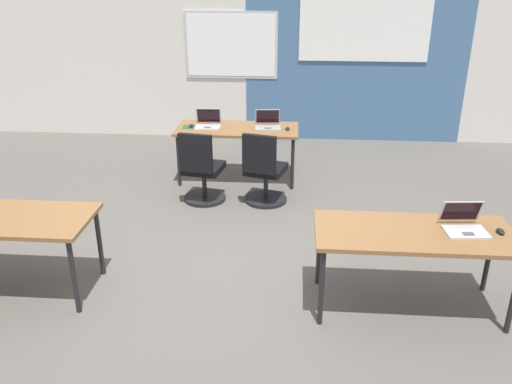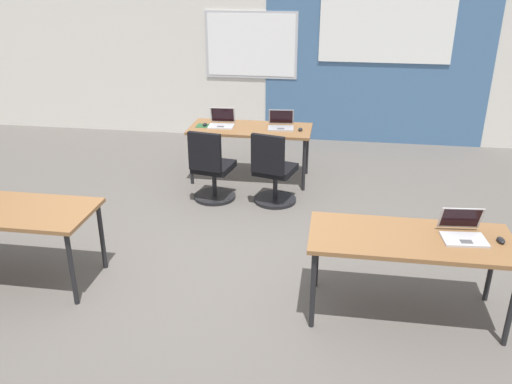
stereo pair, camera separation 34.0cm
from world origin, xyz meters
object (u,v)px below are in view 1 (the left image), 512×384
(laptop_near_right_end, at_px, (464,225))
(laptop_far_left, at_px, (208,123))
(mouse_far_left, at_px, (191,126))
(desk_far_center, at_px, (237,132))
(mouse_far_right, at_px, (288,129))
(desk_near_right, at_px, (414,238))
(chair_far_left, at_px, (202,173))
(mouse_near_right_end, at_px, (501,231))
(chair_far_right, at_px, (264,174))
(laptop_far_right, at_px, (268,124))

(laptop_near_right_end, distance_m, laptop_far_left, 3.76)
(laptop_near_right_end, bearing_deg, mouse_far_left, 130.31)
(desk_far_center, xyz_separation_m, mouse_far_right, (0.66, -0.04, 0.08))
(desk_near_right, relative_size, mouse_far_left, 15.86)
(desk_far_center, bearing_deg, chair_far_left, -113.79)
(desk_far_center, bearing_deg, mouse_near_right_end, -48.92)
(mouse_far_right, bearing_deg, desk_far_center, 176.77)
(desk_near_right, xyz_separation_m, chair_far_right, (-1.35, 2.03, -0.28))
(desk_near_right, distance_m, chair_far_left, 2.92)
(desk_near_right, relative_size, chair_far_right, 1.74)
(laptop_far_right, distance_m, mouse_far_left, 1.01)
(desk_near_right, distance_m, laptop_near_right_end, 0.41)
(desk_near_right, bearing_deg, mouse_far_right, 111.51)
(mouse_far_right, height_order, mouse_near_right_end, same)
(chair_far_right, relative_size, laptop_near_right_end, 2.58)
(desk_near_right, bearing_deg, laptop_near_right_end, 7.72)
(mouse_far_left, bearing_deg, mouse_far_right, -0.98)
(laptop_far_right, xyz_separation_m, laptop_far_left, (-0.79, -0.03, 0.00))
(chair_far_right, distance_m, laptop_near_right_end, 2.66)
(desk_near_right, distance_m, mouse_near_right_end, 0.68)
(mouse_far_left, bearing_deg, mouse_near_right_end, -42.32)
(laptop_near_right_end, relative_size, mouse_far_left, 3.53)
(laptop_far_right, relative_size, mouse_near_right_end, 3.41)
(laptop_near_right_end, distance_m, chair_far_left, 3.19)
(desk_far_center, relative_size, mouse_far_left, 15.86)
(mouse_near_right_end, distance_m, laptop_far_left, 3.98)
(mouse_far_right, distance_m, mouse_far_left, 1.27)
(desk_far_center, xyz_separation_m, laptop_far_left, (-0.39, 0.02, 0.11))
(mouse_far_right, distance_m, mouse_near_right_end, 3.26)
(laptop_far_right, relative_size, mouse_far_left, 3.53)
(desk_far_center, height_order, mouse_far_right, mouse_far_right)
(chair_far_right, relative_size, mouse_far_left, 9.12)
(desk_far_center, distance_m, mouse_far_right, 0.67)
(mouse_near_right_end, bearing_deg, desk_near_right, -178.48)
(chair_far_right, distance_m, mouse_far_left, 1.32)
(desk_far_center, bearing_deg, laptop_far_left, 176.46)
(mouse_far_right, xyz_separation_m, mouse_far_left, (-1.27, 0.02, 0.00))
(mouse_far_right, height_order, chair_far_left, chair_far_left)
(laptop_far_right, bearing_deg, chair_far_right, -94.68)
(desk_near_right, distance_m, laptop_far_left, 3.55)
(desk_near_right, relative_size, laptop_far_right, 4.50)
(chair_far_right, distance_m, mouse_near_right_end, 2.87)
(chair_far_left, bearing_deg, laptop_far_left, -77.14)
(desk_far_center, bearing_deg, mouse_far_left, -178.56)
(laptop_far_right, distance_m, laptop_far_left, 0.79)
(laptop_far_right, bearing_deg, laptop_far_left, 177.02)
(laptop_far_right, bearing_deg, desk_far_center, -177.49)
(laptop_far_right, bearing_deg, chair_far_left, -136.58)
(laptop_far_right, relative_size, chair_far_left, 0.39)
(mouse_far_left, bearing_deg, desk_near_right, -49.69)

